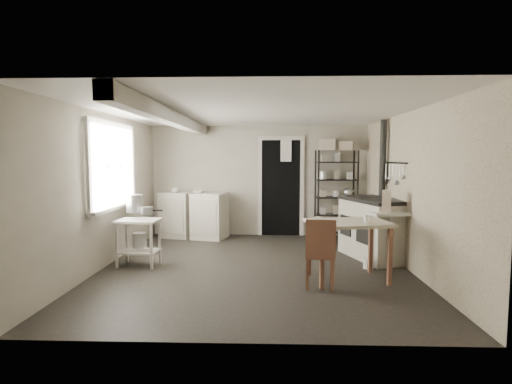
{
  "coord_description": "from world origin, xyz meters",
  "views": [
    {
      "loc": [
        0.21,
        -5.87,
        1.63
      ],
      "look_at": [
        0.0,
        0.3,
        1.1
      ],
      "focal_mm": 28.0,
      "sensor_mm": 36.0,
      "label": 1
    }
  ],
  "objects_px": {
    "stockpot": "(135,203)",
    "stove": "(374,231)",
    "shelf_rack": "(336,191)",
    "chair": "(320,249)",
    "base_cabinets": "(194,215)",
    "flour_sack": "(318,227)",
    "work_table": "(348,252)",
    "prep_table": "(139,240)"
  },
  "relations": [
    {
      "from": "stockpot",
      "to": "stove",
      "type": "distance_m",
      "value": 3.83
    },
    {
      "from": "shelf_rack",
      "to": "chair",
      "type": "xyz_separation_m",
      "value": [
        -0.73,
        -3.22,
        -0.46
      ]
    },
    {
      "from": "base_cabinets",
      "to": "flour_sack",
      "type": "xyz_separation_m",
      "value": [
        2.52,
        -0.11,
        -0.22
      ]
    },
    {
      "from": "shelf_rack",
      "to": "work_table",
      "type": "distance_m",
      "value": 3.0
    },
    {
      "from": "base_cabinets",
      "to": "work_table",
      "type": "bearing_deg",
      "value": -32.83
    },
    {
      "from": "shelf_rack",
      "to": "prep_table",
      "type": "bearing_deg",
      "value": -150.91
    },
    {
      "from": "stockpot",
      "to": "stove",
      "type": "bearing_deg",
      "value": 7.81
    },
    {
      "from": "work_table",
      "to": "flour_sack",
      "type": "bearing_deg",
      "value": 91.52
    },
    {
      "from": "stockpot",
      "to": "prep_table",
      "type": "bearing_deg",
      "value": -48.79
    },
    {
      "from": "stove",
      "to": "work_table",
      "type": "relative_size",
      "value": 1.19
    },
    {
      "from": "stove",
      "to": "flour_sack",
      "type": "bearing_deg",
      "value": 98.44
    },
    {
      "from": "stockpot",
      "to": "stove",
      "type": "height_order",
      "value": "stockpot"
    },
    {
      "from": "prep_table",
      "to": "work_table",
      "type": "height_order",
      "value": "work_table"
    },
    {
      "from": "stove",
      "to": "flour_sack",
      "type": "relative_size",
      "value": 2.67
    },
    {
      "from": "work_table",
      "to": "chair",
      "type": "relative_size",
      "value": 1.18
    },
    {
      "from": "base_cabinets",
      "to": "stove",
      "type": "bearing_deg",
      "value": -11.57
    },
    {
      "from": "stove",
      "to": "work_table",
      "type": "bearing_deg",
      "value": -136.84
    },
    {
      "from": "chair",
      "to": "prep_table",
      "type": "bearing_deg",
      "value": 166.67
    },
    {
      "from": "stockpot",
      "to": "shelf_rack",
      "type": "distance_m",
      "value": 4.08
    },
    {
      "from": "prep_table",
      "to": "work_table",
      "type": "xyz_separation_m",
      "value": [
        3.02,
        -0.62,
        -0.02
      ]
    },
    {
      "from": "prep_table",
      "to": "stove",
      "type": "bearing_deg",
      "value": 9.21
    },
    {
      "from": "shelf_rack",
      "to": "flour_sack",
      "type": "bearing_deg",
      "value": -155.07
    },
    {
      "from": "stove",
      "to": "chair",
      "type": "height_order",
      "value": "same"
    },
    {
      "from": "work_table",
      "to": "stockpot",
      "type": "bearing_deg",
      "value": 167.25
    },
    {
      "from": "stove",
      "to": "shelf_rack",
      "type": "bearing_deg",
      "value": 83.26
    },
    {
      "from": "prep_table",
      "to": "stockpot",
      "type": "xyz_separation_m",
      "value": [
        -0.07,
        0.08,
        0.54
      ]
    },
    {
      "from": "prep_table",
      "to": "stockpot",
      "type": "bearing_deg",
      "value": 131.21
    },
    {
      "from": "prep_table",
      "to": "stockpot",
      "type": "height_order",
      "value": "stockpot"
    },
    {
      "from": "prep_table",
      "to": "shelf_rack",
      "type": "relative_size",
      "value": 0.4
    },
    {
      "from": "shelf_rack",
      "to": "work_table",
      "type": "height_order",
      "value": "shelf_rack"
    },
    {
      "from": "stockpot",
      "to": "base_cabinets",
      "type": "height_order",
      "value": "stockpot"
    },
    {
      "from": "stockpot",
      "to": "base_cabinets",
      "type": "bearing_deg",
      "value": 76.66
    },
    {
      "from": "flour_sack",
      "to": "base_cabinets",
      "type": "bearing_deg",
      "value": 177.55
    },
    {
      "from": "prep_table",
      "to": "stove",
      "type": "xyz_separation_m",
      "value": [
        3.69,
        0.6,
        0.04
      ]
    },
    {
      "from": "base_cabinets",
      "to": "shelf_rack",
      "type": "distance_m",
      "value": 2.96
    },
    {
      "from": "stockpot",
      "to": "chair",
      "type": "bearing_deg",
      "value": -20.21
    },
    {
      "from": "base_cabinets",
      "to": "work_table",
      "type": "distance_m",
      "value": 3.82
    },
    {
      "from": "flour_sack",
      "to": "stockpot",
      "type": "bearing_deg",
      "value": -146.53
    },
    {
      "from": "prep_table",
      "to": "flour_sack",
      "type": "relative_size",
      "value": 1.52
    },
    {
      "from": "stove",
      "to": "base_cabinets",
      "type": "bearing_deg",
      "value": 135.95
    },
    {
      "from": "prep_table",
      "to": "base_cabinets",
      "type": "xyz_separation_m",
      "value": [
        0.43,
        2.19,
        0.06
      ]
    },
    {
      "from": "base_cabinets",
      "to": "stockpot",
      "type": "bearing_deg",
      "value": -88.92
    }
  ]
}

